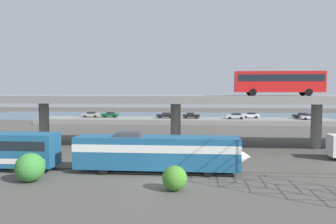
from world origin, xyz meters
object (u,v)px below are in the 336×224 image
(parked_car_1, at_px, (91,114))
(parked_car_5, at_px, (166,115))
(parked_car_4, at_px, (235,116))
(parked_car_6, at_px, (251,115))
(parked_car_7, at_px, (310,117))
(parked_car_0, at_px, (191,115))
(train_locomotive, at_px, (165,151))
(parked_car_2, at_px, (110,114))
(parked_car_3, at_px, (302,116))
(transit_bus_on_overpass, at_px, (278,81))

(parked_car_1, height_order, parked_car_5, same)
(parked_car_4, bearing_deg, parked_car_6, -144.36)
(parked_car_7, bearing_deg, parked_car_0, 176.82)
(train_locomotive, height_order, parked_car_2, train_locomotive)
(parked_car_0, height_order, parked_car_1, same)
(parked_car_1, height_order, parked_car_6, same)
(parked_car_1, distance_m, parked_car_5, 20.22)
(parked_car_2, xyz_separation_m, parked_car_4, (32.72, -2.51, 0.00))
(train_locomotive, bearing_deg, parked_car_4, 75.24)
(parked_car_4, bearing_deg, parked_car_5, -3.19)
(parked_car_0, bearing_deg, parked_car_4, -3.96)
(parked_car_5, bearing_deg, parked_car_6, -174.56)
(parked_car_3, bearing_deg, parked_car_1, 0.58)
(transit_bus_on_overpass, xyz_separation_m, parked_car_0, (-12.55, 36.66, -7.68))
(train_locomotive, height_order, parked_car_1, train_locomotive)
(parked_car_2, bearing_deg, parked_car_4, 175.62)
(parked_car_2, bearing_deg, parked_car_6, -179.11)
(parked_car_6, bearing_deg, parked_car_7, 163.82)
(transit_bus_on_overpass, distance_m, parked_car_3, 42.48)
(parked_car_2, relative_size, parked_car_4, 0.94)
(parked_car_2, relative_size, parked_car_3, 0.94)
(train_locomotive, bearing_deg, transit_bus_on_overpass, 44.30)
(parked_car_0, bearing_deg, parked_car_2, 175.40)
(parked_car_5, bearing_deg, parked_car_1, -3.50)
(parked_car_6, relative_size, parked_car_7, 1.03)
(parked_car_3, bearing_deg, transit_bus_on_overpass, 67.73)
(parked_car_0, relative_size, parked_car_3, 0.93)
(parked_car_2, height_order, parked_car_3, same)
(parked_car_1, relative_size, parked_car_4, 0.98)
(train_locomotive, xyz_separation_m, parked_car_5, (-4.45, 51.16, -0.22))
(transit_bus_on_overpass, relative_size, parked_car_0, 2.80)
(parked_car_6, bearing_deg, parked_car_1, 1.17)
(transit_bus_on_overpass, relative_size, parked_car_6, 2.78)
(parked_car_1, relative_size, parked_car_5, 1.00)
(transit_bus_on_overpass, bearing_deg, parked_car_4, -87.74)
(parked_car_5, xyz_separation_m, parked_car_7, (35.46, -1.83, -0.00))
(parked_car_0, height_order, parked_car_7, same)
(parked_car_3, bearing_deg, parked_car_0, 4.05)
(parked_car_0, relative_size, parked_car_7, 1.02)
(parked_car_5, bearing_deg, transit_bus_on_overpass, 117.37)
(parked_car_2, distance_m, parked_car_3, 49.97)
(train_locomotive, height_order, transit_bus_on_overpass, transit_bus_on_overpass)
(parked_car_2, bearing_deg, parked_car_1, 3.19)
(parked_car_0, relative_size, parked_car_5, 0.95)
(parked_car_0, xyz_separation_m, parked_car_5, (-6.54, 0.22, 0.00))
(parked_car_1, height_order, parked_car_7, same)
(parked_car_0, height_order, parked_car_6, same)
(parked_car_1, height_order, parked_car_2, same)
(parked_car_6, bearing_deg, parked_car_0, 8.50)
(parked_car_3, bearing_deg, parked_car_5, 2.94)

